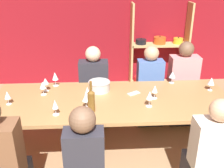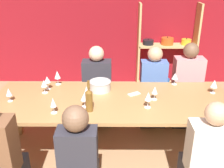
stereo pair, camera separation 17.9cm
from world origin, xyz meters
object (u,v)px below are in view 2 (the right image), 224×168
at_px(dining_table, 112,105).
at_px(person_far_b, 186,94).
at_px(person_far_c, 97,94).
at_px(wine_glass_empty_g, 84,97).
at_px(mixing_bowl, 100,85).
at_px(person_far_a, 152,95).
at_px(wine_glass_empty_b, 47,80).
at_px(wine_glass_empty_e, 155,90).
at_px(shelf_unit, 167,58).
at_px(wine_glass_white_a, 214,84).
at_px(wine_glass_red_b, 175,76).
at_px(wine_glass_red_a, 57,75).
at_px(wine_bottle_green, 89,100).
at_px(cell_phone, 134,94).
at_px(wine_glass_red_c, 87,91).
at_px(wine_glass_empty_a, 148,97).
at_px(wine_glass_white_b, 53,103).
at_px(wine_glass_empty_f, 44,84).
at_px(wine_glass_empty_c, 9,92).

relative_size(dining_table, person_far_b, 2.28).
bearing_deg(person_far_c, wine_glass_empty_g, 85.98).
xyz_separation_m(mixing_bowl, person_far_a, (0.74, 0.53, -0.38)).
xyz_separation_m(wine_glass_empty_b, wine_glass_empty_g, (0.50, -0.46, -0.01)).
relative_size(wine_glass_empty_e, wine_glass_empty_g, 1.00).
bearing_deg(shelf_unit, person_far_c, -134.34).
bearing_deg(wine_glass_white_a, wine_glass_red_b, 147.79).
xyz_separation_m(wine_glass_red_a, person_far_a, (1.29, 0.36, -0.45)).
relative_size(wine_glass_empty_b, wine_glass_red_b, 1.09).
height_order(wine_bottle_green, cell_phone, wine_bottle_green).
height_order(wine_glass_red_c, person_far_c, person_far_c).
bearing_deg(wine_glass_red_a, wine_glass_empty_e, -19.82).
xyz_separation_m(wine_bottle_green, wine_glass_empty_b, (-0.56, 0.54, -0.00)).
distance_m(wine_bottle_green, wine_glass_empty_a, 0.63).
relative_size(dining_table, wine_glass_white_b, 15.97).
bearing_deg(shelf_unit, person_far_b, -88.03).
bearing_deg(wine_glass_empty_f, wine_glass_empty_c, -146.95).
xyz_separation_m(wine_bottle_green, wine_glass_white_b, (-0.36, -0.05, -0.02)).
height_order(wine_glass_empty_b, wine_glass_white_b, wine_glass_white_b).
height_order(mixing_bowl, wine_glass_empty_c, wine_glass_empty_c).
bearing_deg(wine_bottle_green, person_far_c, 89.32).
bearing_deg(wine_glass_empty_f, wine_glass_red_b, 9.33).
xyz_separation_m(shelf_unit, wine_bottle_green, (-1.27, -2.39, 0.33)).
xyz_separation_m(wine_glass_empty_f, person_far_a, (1.40, 0.61, -0.44)).
relative_size(wine_glass_red_b, person_far_b, 0.13).
height_order(wine_glass_empty_c, person_far_b, person_far_b).
xyz_separation_m(wine_glass_empty_e, cell_phone, (-0.22, 0.14, -0.11)).
bearing_deg(person_far_b, wine_glass_white_a, 102.34).
xyz_separation_m(wine_glass_red_a, wine_glass_empty_e, (1.19, -0.43, -0.01)).
distance_m(shelf_unit, wine_glass_empty_b, 2.63).
distance_m(shelf_unit, person_far_c, 1.81).
xyz_separation_m(wine_glass_white_a, wine_glass_red_c, (-1.50, -0.24, 0.02)).
bearing_deg(cell_phone, wine_glass_empty_e, -31.51).
height_order(wine_glass_white_a, cell_phone, wine_glass_white_a).
distance_m(wine_glass_red_b, person_far_a, 0.59).
bearing_deg(person_far_c, wine_glass_white_a, 155.44).
bearing_deg(wine_glass_empty_f, cell_phone, -1.97).
xyz_separation_m(wine_glass_white_b, cell_phone, (0.86, 0.45, -0.11)).
height_order(mixing_bowl, wine_glass_white_a, wine_glass_white_a).
bearing_deg(wine_glass_empty_b, wine_glass_empty_a, -21.51).
distance_m(wine_glass_empty_a, wine_glass_red_b, 0.76).
bearing_deg(wine_glass_red_a, wine_bottle_green, -56.06).
xyz_separation_m(wine_glass_white_a, wine_glass_empty_g, (-1.51, -0.36, -0.00)).
bearing_deg(wine_glass_red_a, wine_glass_white_a, -7.36).
height_order(dining_table, wine_glass_red_a, wine_glass_red_a).
height_order(wine_glass_white_a, wine_glass_empty_a, wine_glass_empty_a).
relative_size(wine_glass_red_b, wine_glass_empty_g, 0.96).
relative_size(dining_table, wine_glass_empty_f, 16.78).
relative_size(wine_glass_white_a, person_far_b, 0.14).
distance_m(wine_glass_red_a, person_far_a, 1.41).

